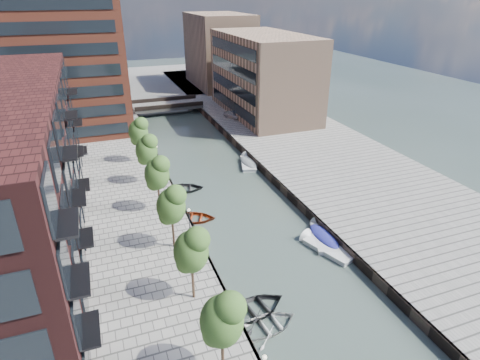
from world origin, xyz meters
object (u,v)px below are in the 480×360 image
tree_2 (191,249)px  sloop_2 (194,220)px  tree_6 (138,131)px  sloop_4 (184,191)px  tree_5 (146,149)px  tree_1 (222,318)px  motorboat_4 (248,162)px  bridge (167,105)px  sloop_1 (255,312)px  sloop_3 (268,328)px  tree_4 (157,172)px  motorboat_2 (323,247)px  tree_3 (171,204)px  car (233,115)px  motorboat_3 (323,235)px

tree_2 → sloop_2: bearing=76.0°
tree_6 → sloop_2: size_ratio=1.28×
sloop_4 → tree_5: bearing=81.0°
tree_1 → motorboat_4: (13.91, 31.34, -5.09)m
tree_1 → motorboat_4: bearing=66.1°
sloop_4 → bridge: bearing=5.6°
tree_1 → sloop_1: bearing=50.2°
bridge → sloop_2: (-5.40, -41.60, -1.39)m
tree_5 → sloop_3: size_ratio=1.31×
tree_5 → sloop_2: 10.57m
tree_2 → tree_4: same height
tree_5 → sloop_1: tree_5 is taller
tree_6 → motorboat_2: size_ratio=1.06×
bridge → sloop_1: bridge is taller
tree_3 → car: bearing=63.0°
sloop_1 → motorboat_4: 28.19m
tree_6 → motorboat_4: 15.26m
tree_1 → tree_4: (0.00, 21.00, 0.00)m
tree_3 → sloop_2: bearing=60.2°
sloop_4 → car: bearing=-18.5°
tree_2 → tree_6: size_ratio=1.00×
tree_4 → sloop_3: (4.37, -17.88, -5.31)m
tree_4 → sloop_1: 17.43m
tree_3 → tree_4: same height
tree_1 → motorboat_2: 17.53m
tree_5 → motorboat_3: 22.01m
tree_1 → tree_6: (0.00, 35.00, 0.00)m
bridge → sloop_4: size_ratio=2.70×
tree_4 → tree_6: (0.00, 14.00, 0.00)m
tree_1 → car: size_ratio=1.56×
sloop_4 → motorboat_3: (10.39, -14.61, 0.22)m
tree_3 → tree_2: bearing=-90.0°
bridge → tree_1: (-8.50, -61.00, 3.92)m
sloop_4 → tree_6: bearing=36.9°
tree_1 → sloop_1: (4.09, 4.91, -5.31)m
tree_5 → motorboat_2: tree_5 is taller
tree_6 → motorboat_4: bearing=-14.7°
motorboat_4 → sloop_3: bearing=-108.7°
tree_1 → sloop_1: size_ratio=1.15×
tree_1 → tree_3: bearing=90.0°
tree_3 → motorboat_2: size_ratio=1.06×
tree_4 → sloop_2: (3.10, -1.60, -5.31)m
tree_1 → tree_3: (0.00, 14.00, 0.00)m
car → sloop_3: bearing=-130.6°
tree_2 → motorboat_3: bearing=19.1°
sloop_1 → tree_6: bearing=-3.1°
tree_3 → motorboat_3: (14.08, -2.13, -5.09)m
tree_5 → car: size_ratio=1.56×
bridge → motorboat_2: (4.65, -50.65, -1.29)m
tree_4 → motorboat_2: bearing=-39.0°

